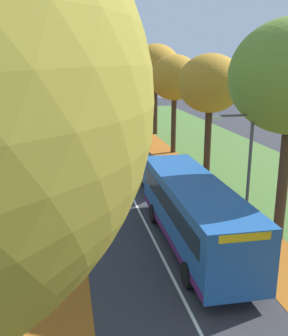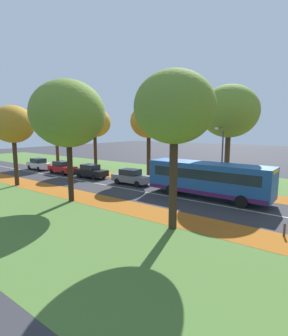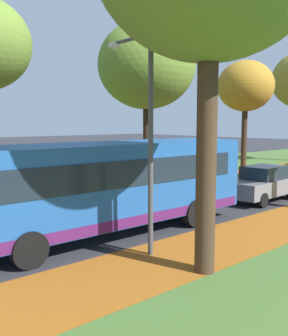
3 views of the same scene
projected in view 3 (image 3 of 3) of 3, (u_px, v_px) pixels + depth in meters
The scene contains 9 objects.
grass_verge_left at pixel (131, 174), 27.28m from camera, with size 12.00×90.00×0.01m, color #476B2D.
leaf_litter_left at pixel (96, 194), 19.92m from camera, with size 2.80×60.00×0.00m, color #9E5619.
leaf_litter_right at pixel (253, 232), 13.04m from camera, with size 2.80×60.00×0.00m, color #9E5619.
road_centre_line at pixel (242, 192), 20.40m from camera, with size 0.12×80.00×0.01m, color silver.
tree_left_mid at pixel (147, 65), 23.22m from camera, with size 5.79×5.79×9.60m.
tree_left_far at pixel (246, 87), 29.16m from camera, with size 4.18×4.18×8.17m.
streetlamp_right at pixel (143, 119), 10.65m from camera, with size 1.89×0.28×6.00m.
bus at pixel (107, 183), 12.60m from camera, with size 2.75×10.43×2.98m.
car_grey_lead at pixel (263, 183), 18.18m from camera, with size 1.93×4.27×1.62m.
Camera 3 is at (11.78, 2.92, 3.66)m, focal length 42.00 mm.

